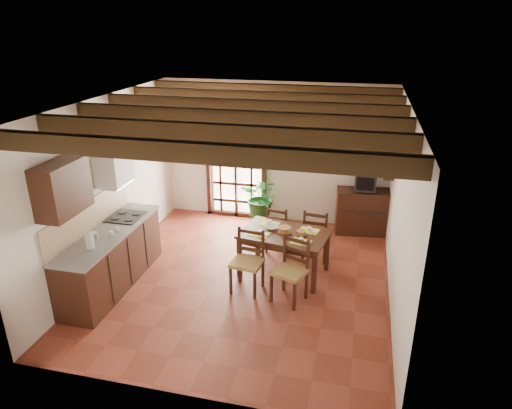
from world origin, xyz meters
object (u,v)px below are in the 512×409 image
(chair_far_left, at_px, (279,237))
(pendant_lamp, at_px, (288,149))
(potted_plant, at_px, (262,199))
(dining_table, at_px, (284,238))
(chair_far_right, at_px, (316,243))
(crt_tv, at_px, (366,181))
(kitchen_counter, at_px, (111,257))
(chair_near_right, at_px, (290,282))
(sideboard, at_px, (363,212))
(chair_near_left, at_px, (247,272))

(chair_far_left, xyz_separation_m, pendant_lamp, (0.21, -0.64, 1.80))
(potted_plant, bearing_deg, chair_far_left, -61.54)
(dining_table, height_order, chair_far_right, chair_far_right)
(dining_table, bearing_deg, crt_tv, 67.05)
(dining_table, bearing_deg, chair_far_left, 116.08)
(kitchen_counter, relative_size, chair_near_right, 2.31)
(sideboard, xyz_separation_m, pendant_lamp, (-1.21, -1.78, 1.64))
(sideboard, distance_m, crt_tv, 0.62)
(chair_near_left, relative_size, crt_tv, 2.40)
(dining_table, relative_size, potted_plant, 0.66)
(dining_table, bearing_deg, chair_near_right, -63.73)
(chair_near_right, relative_size, sideboard, 0.95)
(dining_table, xyz_separation_m, pendant_lamp, (0.00, 0.10, 1.44))
(potted_plant, bearing_deg, crt_tv, 4.09)
(chair_far_right, relative_size, pendant_lamp, 1.11)
(kitchen_counter, distance_m, chair_far_left, 2.87)
(kitchen_counter, bearing_deg, potted_plant, 56.38)
(dining_table, height_order, potted_plant, potted_plant)
(chair_near_left, relative_size, potted_plant, 0.44)
(potted_plant, bearing_deg, chair_near_right, -68.60)
(dining_table, bearing_deg, pendant_lamp, 99.93)
(chair_far_right, xyz_separation_m, sideboard, (0.76, 1.26, 0.14))
(kitchen_counter, xyz_separation_m, pendant_lamp, (2.53, 1.05, 1.60))
(chair_near_left, xyz_separation_m, chair_near_right, (0.67, -0.12, -0.00))
(sideboard, distance_m, potted_plant, 1.97)
(kitchen_counter, xyz_separation_m, chair_near_left, (2.08, 0.33, -0.17))
(chair_near_right, distance_m, crt_tv, 2.89)
(chair_far_left, height_order, potted_plant, potted_plant)
(kitchen_counter, bearing_deg, chair_far_right, 27.73)
(chair_near_right, relative_size, pendant_lamp, 1.15)
(kitchen_counter, relative_size, sideboard, 2.20)
(crt_tv, distance_m, potted_plant, 2.03)
(chair_near_left, bearing_deg, sideboard, 63.20)
(kitchen_counter, relative_size, chair_far_left, 2.53)
(chair_far_left, relative_size, potted_plant, 0.40)
(chair_near_left, bearing_deg, chair_far_right, 60.77)
(chair_far_right, bearing_deg, potted_plant, -36.33)
(chair_far_right, bearing_deg, chair_near_right, 86.43)
(chair_near_left, bearing_deg, crt_tv, 63.14)
(dining_table, bearing_deg, kitchen_counter, -149.56)
(potted_plant, xyz_separation_m, pendant_lamp, (0.75, -1.63, 1.51))
(sideboard, relative_size, potted_plant, 0.46)
(dining_table, xyz_separation_m, sideboard, (1.21, 1.88, -0.21))
(chair_near_right, xyz_separation_m, pendant_lamp, (-0.22, 0.84, 1.77))
(chair_far_left, xyz_separation_m, crt_tv, (1.42, 1.13, 0.78))
(chair_near_right, relative_size, crt_tv, 2.40)
(chair_near_right, bearing_deg, chair_near_left, -169.48)
(dining_table, distance_m, pendant_lamp, 1.44)
(sideboard, bearing_deg, chair_near_right, -116.89)
(kitchen_counter, distance_m, potted_plant, 3.22)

